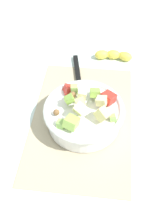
# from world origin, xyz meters

# --- Properties ---
(ground_plane) EXTENTS (2.40, 2.40, 0.00)m
(ground_plane) POSITION_xyz_m (0.00, 0.00, 0.00)
(ground_plane) COLOR silver
(placemat) EXTENTS (0.50, 0.32, 0.01)m
(placemat) POSITION_xyz_m (0.00, 0.00, 0.00)
(placemat) COLOR tan
(placemat) RESTS_ON ground_plane
(salad_bowl) EXTENTS (0.25, 0.25, 0.12)m
(salad_bowl) POSITION_xyz_m (0.01, 0.01, 0.05)
(salad_bowl) COLOR white
(salad_bowl) RESTS_ON placemat
(serving_spoon) EXTENTS (0.21, 0.07, 0.01)m
(serving_spoon) POSITION_xyz_m (-0.18, -0.03, 0.01)
(serving_spoon) COLOR black
(serving_spoon) RESTS_ON placemat
(banana_whole) EXTENTS (0.05, 0.15, 0.04)m
(banana_whole) POSITION_xyz_m (-0.32, 0.09, 0.02)
(banana_whole) COLOR yellow
(banana_whole) RESTS_ON ground_plane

